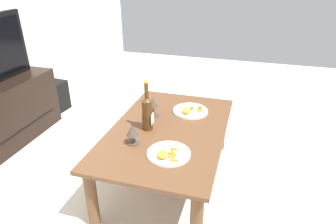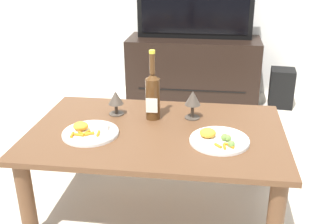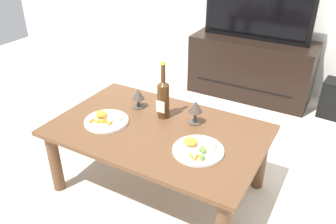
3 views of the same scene
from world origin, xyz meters
The scene contains 8 objects.
ground_plane centered at (0.00, 0.00, 0.00)m, with size 6.40×6.40×0.00m, color beige.
dining_table centered at (0.00, 0.00, 0.36)m, with size 1.18×0.75×0.43m.
floor_speaker centered at (0.80, 1.47, 0.16)m, with size 0.19×0.19×0.31m, color black.
wine_bottle centered at (-0.04, 0.13, 0.56)m, with size 0.07×0.07×0.35m.
goblet_left centered at (-0.23, 0.16, 0.51)m, with size 0.08×0.08×0.12m.
goblet_right centered at (0.16, 0.16, 0.52)m, with size 0.08×0.08×0.14m.
dinner_plate_left centered at (-0.30, -0.09, 0.44)m, with size 0.26×0.26×0.05m.
dinner_plate_right centered at (0.29, -0.09, 0.44)m, with size 0.26×0.26×0.05m.
Camera 1 is at (-1.68, -0.49, 1.42)m, focal length 31.93 mm.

